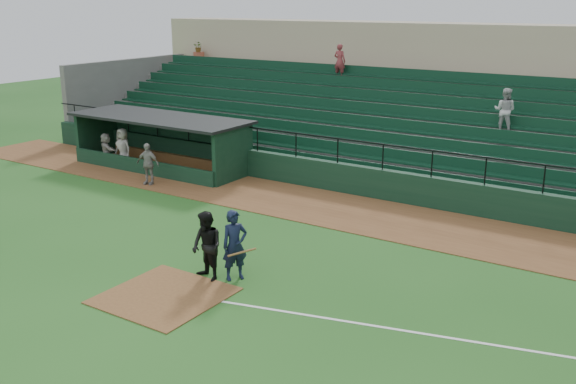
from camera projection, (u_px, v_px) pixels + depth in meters
The scene contains 11 objects.
ground at pixel (189, 283), 18.05m from camera, with size 90.00×90.00×0.00m, color #21561B.
warning_track at pixel (332, 208), 24.47m from camera, with size 40.00×4.00×0.03m, color brown.
home_plate_dirt at pixel (164, 296), 17.25m from camera, with size 3.00×3.00×0.03m, color brown.
foul_line at pixel (490, 344), 14.81m from camera, with size 18.00×0.09×0.01m, color white.
stadium_structure at pixel (421, 116), 30.61m from camera, with size 38.00×13.08×6.40m.
dugout at pixel (167, 138), 30.47m from camera, with size 8.90×3.20×2.42m.
batter_at_plate at pixel (235, 245), 18.05m from camera, with size 1.19×0.88×2.01m.
umpire at pixel (207, 246), 18.01m from camera, with size 0.96×0.75×1.97m, color black.
dugout_player_a at pixel (148, 164), 27.43m from camera, with size 1.04×0.43×1.77m, color gray.
dugout_player_b at pixel (123, 148), 30.07m from camera, with size 0.91×0.59×1.87m, color #99938F.
dugout_player_c at pixel (106, 150), 30.52m from camera, with size 1.45×0.46×1.56m, color #A19C97.
Camera 1 is at (11.38, -12.39, 7.53)m, focal length 40.60 mm.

